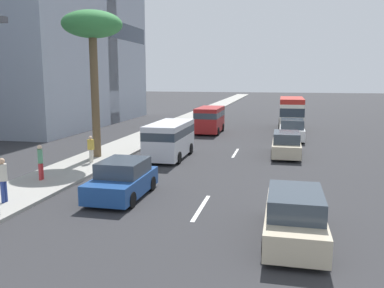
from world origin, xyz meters
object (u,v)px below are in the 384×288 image
Objects in this scene: van_seventh at (170,138)px; pedestrian_near_lamp at (40,161)px; van_lead at (210,118)px; palm_tree at (92,30)px; car_third at (294,216)px; minibus_sixth at (291,112)px; car_second at (123,180)px; car_fourth at (292,130)px; car_fifth at (286,144)px; pedestrian_mid_block at (91,148)px; pedestrian_by_tree at (3,178)px.

van_seventh is 8.34m from pedestrian_near_lamp.
palm_tree reaches higher than van_lead.
van_seventh is at bearing -68.24° from pedestrian_near_lamp.
car_third is 2.76× the size of pedestrian_near_lamp.
van_seventh is at bearing 154.61° from minibus_sixth.
car_second is 0.46× the size of palm_tree.
palm_tree reaches higher than car_fourth.
car_fourth is 0.67× the size of minibus_sixth.
palm_tree reaches higher than car_fifth.
van_lead reaches higher than car_third.
van_lead is 7.65m from car_fourth.
pedestrian_mid_block reaches higher than car_third.
car_third is 27.56m from minibus_sixth.
van_seventh is 3.31× the size of pedestrian_mid_block.
car_fourth reaches higher than car_fifth.
minibus_sixth is 28.98m from pedestrian_by_tree.
palm_tree is at bearing -147.05° from car_second.
minibus_sixth is (7.07, -0.06, 0.86)m from car_fourth.
van_seventh is at bearing -74.25° from palm_tree.
pedestrian_by_tree reaches higher than car_fifth.
pedestrian_mid_block is at bearing -126.98° from pedestrian_by_tree.
car_fourth is at bearing 140.01° from van_seventh.
van_lead is at bearing 177.90° from van_seventh.
pedestrian_near_lamp is at bearing 152.58° from minibus_sixth.
car_second is at bearing 163.31° from minibus_sixth.
minibus_sixth is (24.48, -7.34, 0.92)m from car_second.
palm_tree is at bearing 107.17° from car_fifth.
car_second is at bearing -0.35° from van_lead.
van_lead is 24.11m from car_third.
pedestrian_mid_block is (4.14, -0.53, -0.09)m from pedestrian_near_lamp.
van_seventh reaches higher than pedestrian_by_tree.
van_lead is 2.68× the size of pedestrian_by_tree.
pedestrian_by_tree is (0.91, 11.04, 0.37)m from car_third.
car_second reaches higher than car_fifth.
palm_tree reaches higher than car_second.
pedestrian_by_tree is at bearing -62.24° from car_second.
van_lead reaches higher than car_fifth.
car_fifth is at bearing 0.61° from car_third.
minibus_sixth reaches higher than car_second.
pedestrian_mid_block is (-5.27, 10.97, 0.25)m from car_fifth.
minibus_sixth is (4.42, -7.22, 0.33)m from van_lead.
pedestrian_near_lamp is 0.96× the size of pedestrian_by_tree.
car_third is 0.91× the size of van_seventh.
car_fourth is at bearing -49.26° from palm_tree.
pedestrian_mid_block is at bearing -52.57° from van_seventh.
car_fifth is at bearing -87.21° from pedestrian_near_lamp.
van_seventh is (-11.69, 0.43, -0.05)m from van_lead.
car_fifth is at bearing 176.02° from car_fourth.
palm_tree reaches higher than minibus_sixth.
van_seventh reaches higher than car_second.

